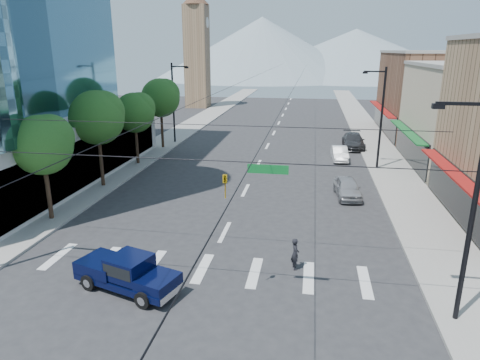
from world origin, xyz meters
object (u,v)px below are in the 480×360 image
Objects in this scene: parked_car_mid at (340,153)px; parked_car_far at (353,141)px; parked_car_near at (347,188)px; pickup_truck at (127,272)px; pedestrian at (295,254)px.

parked_car_mid is 0.74× the size of parked_car_far.
parked_car_mid is 6.06m from parked_car_far.
pickup_truck is at bearing -131.86° from parked_car_near.
pickup_truck is 1.26× the size of parked_car_near.
parked_car_near is 1.02× the size of parked_car_mid.
pickup_truck is at bearing -111.62° from parked_car_far.
pickup_truck is 18.11m from parked_car_near.
pickup_truck is 1.29× the size of parked_car_mid.
pedestrian reaches higher than parked_car_mid.
pedestrian is 0.39× the size of parked_car_near.
parked_car_far is (1.78, 5.79, 0.13)m from parked_car_mid.
pickup_truck reaches higher than parked_car_far.
parked_car_near is at bearing -96.17° from parked_car_far.
pickup_truck is 33.90m from parked_car_far.
parked_car_near reaches higher than parked_car_mid.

